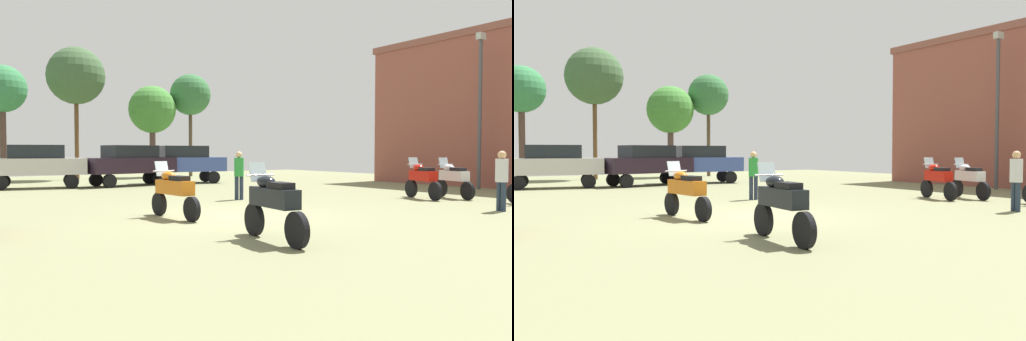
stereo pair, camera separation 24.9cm
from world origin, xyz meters
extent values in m
cube|color=#7A7C56|center=(0.00, 0.00, 0.01)|extent=(44.00, 52.00, 0.02)
cylinder|color=black|center=(-1.53, 1.28, 0.33)|extent=(0.18, 0.62, 0.61)
cylinder|color=black|center=(-1.37, -0.32, 0.33)|extent=(0.18, 0.62, 0.61)
cube|color=#C66816|center=(-1.45, 0.48, 0.81)|extent=(0.50, 1.40, 0.36)
ellipsoid|color=#C66816|center=(-1.48, 0.79, 1.09)|extent=(0.37, 0.51, 0.24)
cube|color=black|center=(-1.43, 0.25, 1.05)|extent=(0.36, 0.59, 0.12)
cube|color=silver|center=(-1.52, 1.13, 1.27)|extent=(0.37, 0.19, 0.39)
cylinder|color=#B7B7BC|center=(-1.51, 1.03, 1.21)|extent=(0.62, 0.10, 0.04)
cylinder|color=black|center=(8.43, 1.07, 0.35)|extent=(0.31, 0.66, 0.65)
cylinder|color=black|center=(7.99, -0.32, 0.35)|extent=(0.31, 0.66, 0.65)
cube|color=#B9150B|center=(8.21, 0.37, 0.85)|extent=(0.72, 1.29, 0.36)
ellipsoid|color=#B9150B|center=(8.29, 0.64, 1.13)|extent=(0.45, 0.55, 0.24)
cube|color=black|center=(8.14, 0.17, 1.09)|extent=(0.46, 0.62, 0.12)
cube|color=silver|center=(8.39, 0.93, 1.31)|extent=(0.39, 0.25, 0.39)
cylinder|color=#B7B7BC|center=(8.36, 0.84, 1.25)|extent=(0.60, 0.22, 0.04)
cylinder|color=black|center=(-1.23, -2.84, 0.35)|extent=(0.19, 0.67, 0.66)
cylinder|color=black|center=(-1.39, -4.43, 0.35)|extent=(0.19, 0.67, 0.66)
cube|color=black|center=(-1.31, -3.63, 0.86)|extent=(0.49, 1.38, 0.36)
ellipsoid|color=black|center=(-1.28, -3.33, 1.14)|extent=(0.37, 0.51, 0.24)
cube|color=black|center=(-1.34, -3.87, 1.10)|extent=(0.35, 0.59, 0.12)
cube|color=silver|center=(-1.25, -2.99, 1.32)|extent=(0.37, 0.19, 0.39)
cylinder|color=#B7B7BC|center=(-1.26, -3.10, 1.26)|extent=(0.62, 0.10, 0.04)
cylinder|color=black|center=(9.58, 0.61, 0.34)|extent=(0.31, 0.65, 0.64)
cylinder|color=black|center=(9.12, -0.81, 0.34)|extent=(0.31, 0.65, 0.64)
cube|color=silver|center=(9.35, -0.10, 0.84)|extent=(0.73, 1.32, 0.36)
ellipsoid|color=silver|center=(9.44, 0.17, 1.12)|extent=(0.45, 0.56, 0.24)
cube|color=black|center=(9.28, -0.31, 1.08)|extent=(0.46, 0.63, 0.12)
cube|color=silver|center=(9.54, 0.47, 1.30)|extent=(0.39, 0.26, 0.39)
cylinder|color=#B7B7BC|center=(9.51, 0.38, 1.24)|extent=(0.60, 0.23, 0.04)
cylinder|color=black|center=(3.42, 12.80, 0.34)|extent=(0.67, 0.32, 0.64)
cylinder|color=black|center=(3.66, 14.22, 0.34)|extent=(0.67, 0.32, 0.64)
cylinder|color=black|center=(6.30, 12.31, 0.34)|extent=(0.67, 0.32, 0.64)
cylinder|color=black|center=(6.55, 13.73, 0.34)|extent=(0.67, 0.32, 0.64)
cube|color=#374D98|center=(4.98, 13.26, 1.03)|extent=(4.54, 2.50, 0.75)
cube|color=black|center=(4.98, 13.26, 1.71)|extent=(2.60, 1.96, 0.61)
cylinder|color=black|center=(0.59, 12.01, 0.34)|extent=(0.67, 0.31, 0.64)
cylinder|color=black|center=(0.38, 13.44, 0.34)|extent=(0.67, 0.31, 0.64)
cylinder|color=black|center=(3.48, 12.44, 0.34)|extent=(0.67, 0.31, 0.64)
cylinder|color=black|center=(3.27, 13.86, 0.34)|extent=(0.67, 0.31, 0.64)
cube|color=black|center=(1.93, 12.94, 1.03)|extent=(4.52, 2.41, 0.75)
cube|color=black|center=(1.93, 12.94, 1.71)|extent=(2.57, 1.91, 0.61)
cylinder|color=black|center=(-3.84, 13.20, 0.34)|extent=(0.67, 0.34, 0.64)
cylinder|color=black|center=(-3.55, 14.61, 0.34)|extent=(0.67, 0.34, 0.64)
cylinder|color=black|center=(-0.98, 12.62, 0.34)|extent=(0.67, 0.34, 0.64)
cylinder|color=black|center=(-0.69, 14.03, 0.34)|extent=(0.67, 0.34, 0.64)
cube|color=#B2AEB0|center=(-2.27, 13.61, 1.03)|extent=(4.57, 2.63, 0.75)
cube|color=black|center=(-2.27, 13.61, 1.71)|extent=(2.63, 2.03, 0.61)
cylinder|color=#243043|center=(6.91, -3.39, 0.44)|extent=(0.14, 0.14, 0.84)
cylinder|color=#243043|center=(6.96, -3.23, 0.44)|extent=(0.14, 0.14, 0.84)
cylinder|color=silver|center=(6.93, -3.31, 1.19)|extent=(0.43, 0.43, 0.66)
sphere|color=tan|center=(6.93, -3.31, 1.63)|extent=(0.23, 0.23, 0.23)
cylinder|color=#202B3E|center=(2.61, 3.72, 0.43)|extent=(0.14, 0.14, 0.83)
cylinder|color=#202B3E|center=(2.48, 3.82, 0.43)|extent=(0.14, 0.14, 0.83)
cylinder|color=#268735|center=(2.54, 3.77, 1.17)|extent=(0.48, 0.48, 0.65)
sphere|color=tan|center=(2.54, 3.77, 1.61)|extent=(0.22, 0.22, 0.22)
cylinder|color=#4E3830|center=(-2.86, 19.66, 2.30)|extent=(0.34, 0.34, 4.56)
sphere|color=#337946|center=(-2.86, 19.66, 5.17)|extent=(2.60, 2.60, 2.60)
cylinder|color=brown|center=(1.18, 19.96, 2.75)|extent=(0.25, 0.25, 5.46)
sphere|color=#3B5A36|center=(1.18, 19.96, 6.25)|extent=(3.41, 3.41, 3.41)
cylinder|color=#4D3E2D|center=(8.79, 20.00, 2.49)|extent=(0.24, 0.24, 4.94)
sphere|color=#336B3A|center=(8.79, 20.00, 5.59)|extent=(2.78, 2.78, 2.78)
cylinder|color=#503A36|center=(6.05, 20.06, 1.89)|extent=(0.39, 0.39, 3.75)
sphere|color=#408033|center=(6.05, 20.06, 4.46)|extent=(3.08, 3.08, 3.08)
cylinder|color=#47474C|center=(14.14, 1.94, 3.36)|extent=(0.16, 0.16, 6.68)
cube|color=#B2B2AD|center=(14.14, 1.94, 6.85)|extent=(0.44, 0.24, 0.30)
camera|label=1|loc=(-6.93, -11.36, 1.74)|focal=35.61mm
camera|label=2|loc=(-6.72, -11.49, 1.74)|focal=35.61mm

